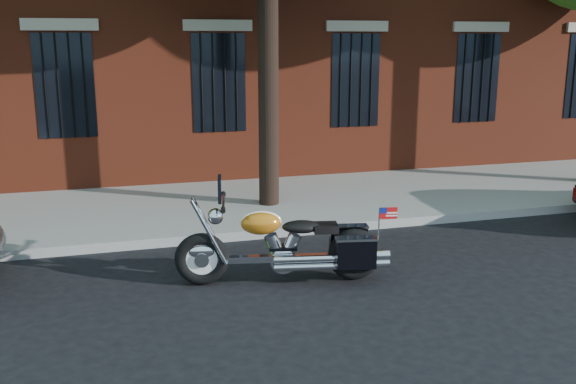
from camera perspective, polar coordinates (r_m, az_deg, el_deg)
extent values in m
plane|color=black|center=(8.99, -0.19, -6.62)|extent=(120.00, 120.00, 0.00)
cube|color=gray|center=(10.23, -2.30, -3.67)|extent=(40.00, 0.16, 0.15)
cube|color=gray|center=(12.00, -4.42, -1.11)|extent=(40.00, 3.60, 0.15)
cube|color=black|center=(13.46, -6.19, 9.61)|extent=(1.10, 0.14, 2.00)
cube|color=#B2A893|center=(13.41, -6.30, 14.51)|extent=(1.40, 0.20, 0.22)
cylinder|color=black|center=(13.38, -6.13, 9.59)|extent=(0.04, 0.04, 2.00)
cylinder|color=black|center=(11.39, -1.77, 10.51)|extent=(0.36, 0.36, 5.00)
torus|color=black|center=(8.29, -7.67, -5.92)|extent=(0.71, 0.28, 0.70)
torus|color=black|center=(8.43, 5.90, -5.53)|extent=(0.71, 0.28, 0.70)
cylinder|color=white|center=(8.29, -7.67, -5.92)|extent=(0.52, 0.16, 0.52)
cylinder|color=white|center=(8.43, 5.90, -5.53)|extent=(0.52, 0.16, 0.52)
ellipsoid|color=white|center=(8.25, -7.69, -5.24)|extent=(0.38, 0.20, 0.20)
ellipsoid|color=orange|center=(8.39, 5.92, -4.73)|extent=(0.39, 0.21, 0.20)
cube|color=white|center=(8.31, -0.82, -5.90)|extent=(1.55, 0.39, 0.08)
cylinder|color=white|center=(8.32, -0.46, -6.03)|extent=(0.36, 0.24, 0.33)
cylinder|color=white|center=(8.20, 3.29, -6.27)|extent=(1.29, 0.33, 0.09)
ellipsoid|color=orange|center=(8.15, -2.43, -2.78)|extent=(0.56, 0.39, 0.30)
ellipsoid|color=black|center=(8.21, 1.20, -3.10)|extent=(0.55, 0.38, 0.16)
cube|color=black|center=(8.64, 5.38, -4.25)|extent=(0.52, 0.26, 0.39)
cube|color=black|center=(8.14, 6.07, -5.40)|extent=(0.52, 0.26, 0.39)
cylinder|color=white|center=(8.06, -5.77, -0.87)|extent=(0.19, 0.80, 0.04)
sphere|color=white|center=(8.11, -6.47, -2.16)|extent=(0.24, 0.24, 0.21)
cube|color=black|center=(8.03, -6.09, 0.27)|extent=(0.12, 0.42, 0.29)
cube|color=red|center=(8.03, 8.91, -1.87)|extent=(0.23, 0.06, 0.15)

